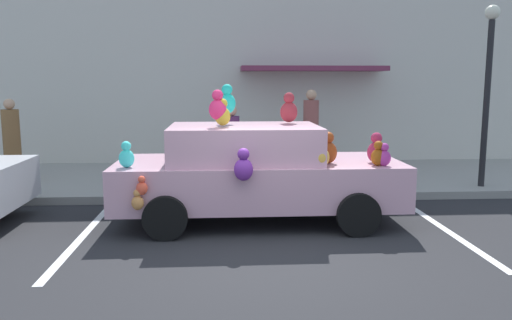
{
  "coord_description": "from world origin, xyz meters",
  "views": [
    {
      "loc": [
        -0.53,
        -6.26,
        2.22
      ],
      "look_at": [
        0.03,
        2.35,
        0.9
      ],
      "focal_mm": 35.82,
      "sensor_mm": 36.0,
      "label": 1
    }
  ],
  "objects_px": {
    "street_lamp_post": "(488,76)",
    "pedestrian_by_lamp": "(311,134)",
    "plush_covered_car": "(256,171)",
    "pedestrian_walking_past": "(12,142)",
    "pedestrian_near_shopfront": "(231,149)",
    "teddy_bear_on_sidewalk": "(169,172)"
  },
  "relations": [
    {
      "from": "plush_covered_car",
      "to": "street_lamp_post",
      "type": "bearing_deg",
      "value": 20.71
    },
    {
      "from": "street_lamp_post",
      "to": "pedestrian_near_shopfront",
      "type": "height_order",
      "value": "street_lamp_post"
    },
    {
      "from": "pedestrian_near_shopfront",
      "to": "pedestrian_by_lamp",
      "type": "bearing_deg",
      "value": 41.46
    },
    {
      "from": "pedestrian_near_shopfront",
      "to": "pedestrian_by_lamp",
      "type": "xyz_separation_m",
      "value": [
        1.85,
        1.64,
        0.12
      ]
    },
    {
      "from": "plush_covered_car",
      "to": "pedestrian_walking_past",
      "type": "distance_m",
      "value": 5.86
    },
    {
      "from": "street_lamp_post",
      "to": "pedestrian_near_shopfront",
      "type": "relative_size",
      "value": 2.15
    },
    {
      "from": "teddy_bear_on_sidewalk",
      "to": "street_lamp_post",
      "type": "height_order",
      "value": "street_lamp_post"
    },
    {
      "from": "street_lamp_post",
      "to": "pedestrian_walking_past",
      "type": "relative_size",
      "value": 2.05
    },
    {
      "from": "pedestrian_near_shopfront",
      "to": "plush_covered_car",
      "type": "bearing_deg",
      "value": -79.74
    },
    {
      "from": "street_lamp_post",
      "to": "pedestrian_walking_past",
      "type": "distance_m",
      "value": 9.83
    },
    {
      "from": "street_lamp_post",
      "to": "pedestrian_by_lamp",
      "type": "xyz_separation_m",
      "value": [
        -3.16,
        1.81,
        -1.3
      ]
    },
    {
      "from": "plush_covered_car",
      "to": "pedestrian_by_lamp",
      "type": "xyz_separation_m",
      "value": [
        1.5,
        3.57,
        0.23
      ]
    },
    {
      "from": "pedestrian_walking_past",
      "to": "street_lamp_post",
      "type": "bearing_deg",
      "value": -7.71
    },
    {
      "from": "pedestrian_near_shopfront",
      "to": "pedestrian_walking_past",
      "type": "relative_size",
      "value": 0.95
    },
    {
      "from": "teddy_bear_on_sidewalk",
      "to": "pedestrian_walking_past",
      "type": "relative_size",
      "value": 0.38
    },
    {
      "from": "plush_covered_car",
      "to": "pedestrian_walking_past",
      "type": "bearing_deg",
      "value": 148.39
    },
    {
      "from": "street_lamp_post",
      "to": "pedestrian_near_shopfront",
      "type": "xyz_separation_m",
      "value": [
        -5.01,
        0.18,
        -1.42
      ]
    },
    {
      "from": "pedestrian_walking_past",
      "to": "pedestrian_by_lamp",
      "type": "distance_m",
      "value": 6.51
    },
    {
      "from": "teddy_bear_on_sidewalk",
      "to": "street_lamp_post",
      "type": "relative_size",
      "value": 0.19
    },
    {
      "from": "teddy_bear_on_sidewalk",
      "to": "pedestrian_walking_past",
      "type": "distance_m",
      "value": 3.57
    },
    {
      "from": "plush_covered_car",
      "to": "pedestrian_walking_past",
      "type": "height_order",
      "value": "plush_covered_car"
    },
    {
      "from": "pedestrian_near_shopfront",
      "to": "pedestrian_by_lamp",
      "type": "distance_m",
      "value": 2.47
    }
  ]
}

